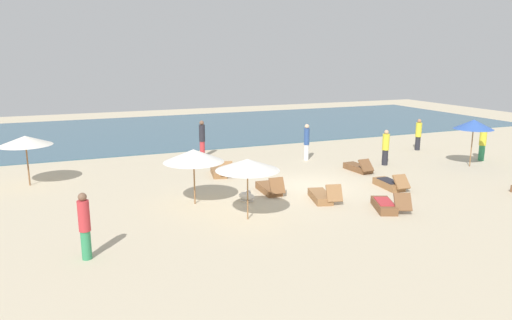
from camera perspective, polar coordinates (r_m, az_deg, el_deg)
ground_plane at (r=19.65m, az=6.47°, el=-3.23°), size 60.00×60.00×0.00m
ocean_water at (r=35.17m, az=-7.00°, el=3.82°), size 48.00×16.00×0.06m
umbrella_0 at (r=21.49m, az=-26.00°, el=2.11°), size 2.11×2.11×2.09m
umbrella_1 at (r=17.04m, az=-7.52°, el=0.52°), size 2.19×2.19×2.03m
umbrella_2 at (r=15.26m, az=-1.03°, el=-0.57°), size 2.10×2.10×2.04m
umbrella_3 at (r=24.96m, az=24.72°, el=3.91°), size 1.83×1.83×2.29m
lounger_0 at (r=21.40m, az=-4.43°, el=-1.40°), size 0.90×1.71×0.75m
lounger_1 at (r=20.07m, az=15.80°, el=-2.77°), size 0.72×1.74×0.67m
lounger_2 at (r=18.68m, az=1.64°, el=-3.44°), size 0.68×1.66×0.74m
lounger_4 at (r=17.25m, az=15.34°, el=-5.24°), size 1.19×1.77×0.71m
lounger_5 at (r=22.60m, az=12.25°, el=-0.90°), size 0.70×1.74×0.67m
lounger_6 at (r=17.84m, az=7.89°, el=-4.33°), size 0.99×1.74×0.74m
person_0 at (r=28.39m, az=18.94°, el=2.93°), size 0.45×0.45×1.78m
person_1 at (r=26.79m, az=25.60°, el=1.89°), size 0.45×0.45×1.84m
person_2 at (r=25.17m, az=-6.50°, el=2.61°), size 0.39×0.39×1.94m
person_3 at (r=24.04m, az=15.32°, el=1.48°), size 0.40×0.40×1.75m
person_4 at (r=24.39m, az=6.10°, el=2.23°), size 0.36×0.36×1.87m
person_5 at (r=13.32m, az=-19.92°, el=-7.41°), size 0.36×0.36×1.83m
dog at (r=17.65m, az=-1.11°, el=-4.34°), size 0.62×0.75×0.36m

